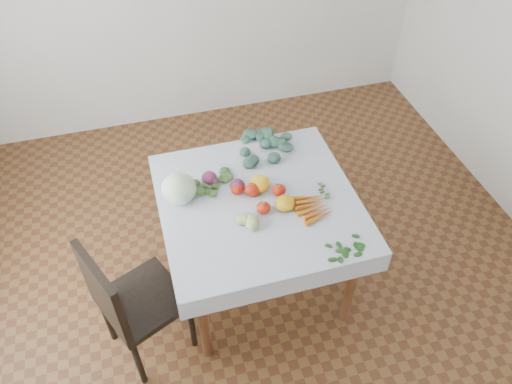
% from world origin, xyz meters
% --- Properties ---
extents(ground, '(4.00, 4.00, 0.00)m').
position_xyz_m(ground, '(0.00, 0.00, 0.00)').
color(ground, brown).
extents(table, '(1.00, 1.00, 0.75)m').
position_xyz_m(table, '(0.00, 0.00, 0.65)').
color(table, brown).
rests_on(table, ground).
extents(tablecloth, '(1.12, 1.12, 0.01)m').
position_xyz_m(tablecloth, '(0.00, 0.00, 0.75)').
color(tablecloth, white).
rests_on(tablecloth, table).
extents(chair, '(0.55, 0.55, 0.92)m').
position_xyz_m(chair, '(-0.82, -0.31, 0.52)').
color(chair, black).
rests_on(chair, ground).
extents(cabbage, '(0.22, 0.22, 0.18)m').
position_xyz_m(cabbage, '(-0.43, 0.13, 0.85)').
color(cabbage, silver).
rests_on(cabbage, tablecloth).
extents(tomato_a, '(0.09, 0.09, 0.07)m').
position_xyz_m(tomato_a, '(-0.10, 0.09, 0.79)').
color(tomato_a, '#B9200C').
rests_on(tomato_a, tablecloth).
extents(tomato_b, '(0.09, 0.09, 0.08)m').
position_xyz_m(tomato_b, '(-0.02, 0.06, 0.80)').
color(tomato_b, '#B9200C').
rests_on(tomato_b, tablecloth).
extents(tomato_c, '(0.09, 0.09, 0.07)m').
position_xyz_m(tomato_c, '(0.13, 0.02, 0.79)').
color(tomato_c, '#B9200C').
rests_on(tomato_c, tablecloth).
extents(tomato_d, '(0.09, 0.09, 0.07)m').
position_xyz_m(tomato_d, '(0.00, -0.10, 0.79)').
color(tomato_d, '#B9200C').
rests_on(tomato_d, tablecloth).
extents(heirloom_back, '(0.15, 0.15, 0.09)m').
position_xyz_m(heirloom_back, '(0.03, 0.09, 0.80)').
color(heirloom_back, gold).
rests_on(heirloom_back, tablecloth).
extents(heirloom_front, '(0.12, 0.12, 0.08)m').
position_xyz_m(heirloom_front, '(0.13, -0.10, 0.80)').
color(heirloom_front, gold).
rests_on(heirloom_front, tablecloth).
extents(onion_a, '(0.09, 0.09, 0.08)m').
position_xyz_m(onion_a, '(-0.24, 0.22, 0.79)').
color(onion_a, '#5E1B44').
rests_on(onion_a, tablecloth).
extents(onion_b, '(0.10, 0.10, 0.08)m').
position_xyz_m(onion_b, '(-0.10, 0.11, 0.79)').
color(onion_b, '#5E1B44').
rests_on(onion_b, tablecloth).
extents(tomatillo_cluster, '(0.16, 0.12, 0.05)m').
position_xyz_m(tomatillo_cluster, '(-0.12, -0.15, 0.78)').
color(tomatillo_cluster, '#9CBA6B').
rests_on(tomatillo_cluster, tablecloth).
extents(carrot_bunch, '(0.20, 0.23, 0.03)m').
position_xyz_m(carrot_bunch, '(0.28, -0.15, 0.77)').
color(carrot_bunch, orange).
rests_on(carrot_bunch, tablecloth).
extents(kale_bunch, '(0.37, 0.35, 0.05)m').
position_xyz_m(kale_bunch, '(0.15, 0.43, 0.78)').
color(kale_bunch, '#345545').
rests_on(kale_bunch, tablecloth).
extents(basil_bunch, '(0.21, 0.18, 0.01)m').
position_xyz_m(basil_bunch, '(0.33, -0.45, 0.76)').
color(basil_bunch, '#1D4C17').
rests_on(basil_bunch, tablecloth).
extents(dill_bunch, '(0.26, 0.19, 0.03)m').
position_xyz_m(dill_bunch, '(-0.21, 0.19, 0.77)').
color(dill_bunch, '#547C39').
rests_on(dill_bunch, tablecloth).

